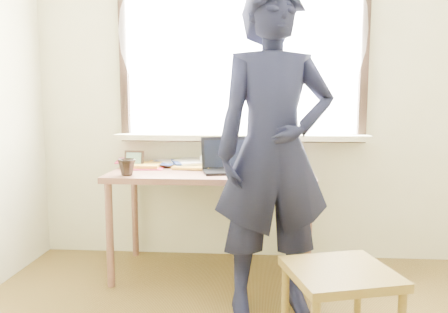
# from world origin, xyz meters

# --- Properties ---
(desk) EXTENTS (1.35, 0.67, 0.72)m
(desk) POSITION_xyz_m (-0.39, 1.63, 0.65)
(desk) COLOR brown
(desk) RESTS_ON ground
(laptop) EXTENTS (0.39, 0.34, 0.23)m
(laptop) POSITION_xyz_m (-0.28, 1.60, 0.78)
(laptop) COLOR black
(laptop) RESTS_ON desk
(mug_white) EXTENTS (0.15, 0.15, 0.09)m
(mug_white) POSITION_xyz_m (-0.43, 1.77, 0.77)
(mug_white) COLOR white
(mug_white) RESTS_ON desk
(mug_dark) EXTENTS (0.13, 0.13, 0.10)m
(mug_dark) POSITION_xyz_m (-0.91, 1.39, 0.78)
(mug_dark) COLOR black
(mug_dark) RESTS_ON desk
(mouse) EXTENTS (0.08, 0.06, 0.03)m
(mouse) POSITION_xyz_m (0.08, 1.53, 0.74)
(mouse) COLOR black
(mouse) RESTS_ON desk
(desk_clutter) EXTENTS (0.81, 0.54, 0.05)m
(desk_clutter) POSITION_xyz_m (-0.73, 1.80, 0.75)
(desk_clutter) COLOR #2C4191
(desk_clutter) RESTS_ON desk
(book_a) EXTENTS (0.34, 0.36, 0.03)m
(book_a) POSITION_xyz_m (-0.81, 1.86, 0.74)
(book_a) COLOR white
(book_a) RESTS_ON desk
(book_b) EXTENTS (0.25, 0.27, 0.02)m
(book_b) POSITION_xyz_m (-0.05, 1.91, 0.73)
(book_b) COLOR white
(book_b) RESTS_ON desk
(picture_frame) EXTENTS (0.14, 0.02, 0.11)m
(picture_frame) POSITION_xyz_m (-0.96, 1.73, 0.78)
(picture_frame) COLOR black
(picture_frame) RESTS_ON desk
(work_chair) EXTENTS (0.54, 0.53, 0.45)m
(work_chair) POSITION_xyz_m (0.29, 0.60, 0.38)
(work_chair) COLOR olive
(work_chair) RESTS_ON ground
(person) EXTENTS (0.74, 0.56, 1.83)m
(person) POSITION_xyz_m (0.01, 1.12, 0.91)
(person) COLOR black
(person) RESTS_ON ground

